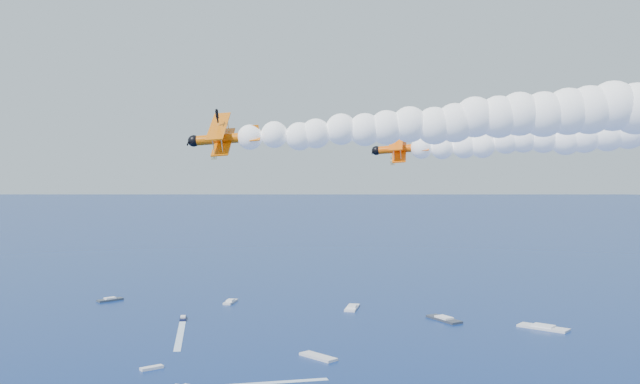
# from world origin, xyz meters

# --- Properties ---
(biplane_lead) EXTENTS (8.92, 10.78, 8.41)m
(biplane_lead) POSITION_xyz_m (16.51, 34.18, 55.83)
(biplane_lead) COLOR #FF5D05
(biplane_trail) EXTENTS (10.82, 12.72, 9.24)m
(biplane_trail) POSITION_xyz_m (-0.71, 14.54, 56.94)
(biplane_trail) COLOR #E06204
(smoke_trail_trail) EXTENTS (74.09, 41.56, 12.93)m
(smoke_trail_trail) POSITION_xyz_m (33.59, 23.72, 59.69)
(smoke_trail_trail) COLOR white
(spectator_boats) EXTENTS (246.31, 172.34, 0.70)m
(spectator_boats) POSITION_xyz_m (-10.84, 122.94, 0.35)
(spectator_boats) COLOR silver
(spectator_boats) RESTS_ON ground
(boat_wakes) EXTENTS (106.36, 126.32, 0.04)m
(boat_wakes) POSITION_xyz_m (-67.02, 93.67, 0.03)
(boat_wakes) COLOR white
(boat_wakes) RESTS_ON ground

